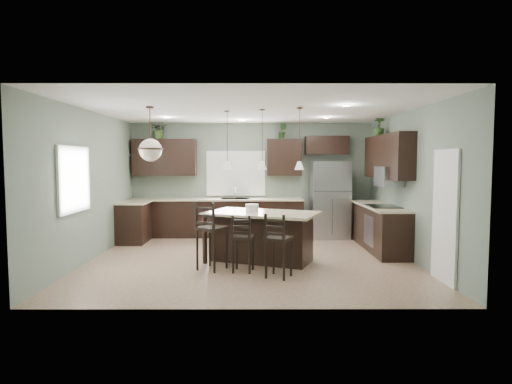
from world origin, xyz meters
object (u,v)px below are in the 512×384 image
Objects in this scene: serving_dish at (252,208)px; plant_back_left at (159,130)px; refrigerator at (330,200)px; kitchen_island at (262,237)px; bar_stool_center at (243,243)px; bar_stool_left at (212,236)px; bar_stool_right at (279,245)px.

plant_back_left is at bearing 130.47° from serving_dish.
plant_back_left is at bearing 176.40° from refrigerator.
kitchen_island is at bearing -123.84° from refrigerator.
plant_back_left is (-2.15, 3.48, 2.14)m from bar_stool_center.
bar_stool_left is 1.21× the size of bar_stool_center.
plant_back_left reaches higher than bar_stool_left.
bar_stool_left is at bearing -178.07° from bar_stool_right.
refrigerator reaches higher than serving_dish.
bar_stool_left is at bearing -124.87° from kitchen_island.
serving_dish is 1.02m from bar_stool_left.
refrigerator reaches higher than bar_stool_center.
serving_dish is (-0.19, 0.07, 0.53)m from kitchen_island.
serving_dish is at bearing 73.74° from bar_stool_left.
plant_back_left is at bearing 131.94° from bar_stool_center.
bar_stool_right is at bearing -54.58° from plant_back_left.
bar_stool_center is at bearing -58.29° from plant_back_left.
kitchen_island is 1.05m from bar_stool_left.
bar_stool_right is at bearing -69.29° from serving_dish.
kitchen_island is at bearing -21.75° from serving_dish.
bar_stool_center is at bearing -93.16° from kitchen_island.
bar_stool_center is 0.94× the size of bar_stool_right.
refrigerator is at bearing 94.40° from bar_stool_right.
bar_stool_right reaches higher than bar_stool_center.
bar_stool_center is (-0.15, -0.79, -0.51)m from serving_dish.
bar_stool_right is 5.16m from plant_back_left.
bar_stool_left is at bearing -129.62° from refrigerator.
kitchen_island is at bearing 129.22° from bar_stool_right.
serving_dish is at bearing -49.53° from plant_back_left.
bar_stool_left is (-0.87, -0.57, 0.13)m from kitchen_island.
bar_stool_left is 1.22m from bar_stool_right.
serving_dish is (-1.87, -2.43, 0.07)m from refrigerator.
serving_dish is 1.32m from bar_stool_right.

